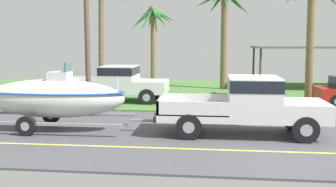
{
  "coord_description": "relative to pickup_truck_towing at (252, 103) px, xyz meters",
  "views": [
    {
      "loc": [
        -1.81,
        -12.55,
        2.97
      ],
      "look_at": [
        -3.31,
        0.32,
        1.29
      ],
      "focal_mm": 41.94,
      "sensor_mm": 36.0,
      "label": 1
    }
  ],
  "objects": [
    {
      "name": "palm_tree_far_left",
      "position": [
        -5.49,
        14.53,
        3.22
      ],
      "size": [
        3.24,
        3.63,
        5.55
      ],
      "color": "brown",
      "rests_on": "ground"
    },
    {
      "name": "boat_on_trailer",
      "position": [
        -6.7,
        0.0,
        0.06
      ],
      "size": [
        6.31,
        2.19,
        2.33
      ],
      "color": "gray",
      "rests_on": "ground"
    },
    {
      "name": "pickup_truck_towing",
      "position": [
        0.0,
        0.0,
        0.0
      ],
      "size": [
        5.53,
        2.03,
        1.88
      ],
      "color": "silver",
      "rests_on": "ground"
    },
    {
      "name": "utility_pole",
      "position": [
        -6.87,
        4.37,
        3.49
      ],
      "size": [
        0.24,
        1.8,
        8.76
      ],
      "color": "brown",
      "rests_on": "ground"
    },
    {
      "name": "palm_tree_near_right",
      "position": [
        -0.62,
        12.3,
        3.78
      ],
      "size": [
        3.61,
        2.8,
        6.48
      ],
      "color": "brown",
      "rests_on": "ground"
    },
    {
      "name": "ground",
      "position": [
        0.56,
        8.2,
        -1.05
      ],
      "size": [
        36.0,
        22.0,
        0.11
      ],
      "color": "#4C4C51"
    },
    {
      "name": "palm_tree_mid",
      "position": [
        3.58,
        8.0,
        3.67
      ],
      "size": [
        2.76,
        2.88,
        6.54
      ],
      "color": "brown",
      "rests_on": "ground"
    },
    {
      "name": "palm_tree_near_left",
      "position": [
        -7.48,
        8.81,
        4.09
      ],
      "size": [
        3.09,
        2.97,
        6.56
      ],
      "color": "brown",
      "rests_on": "ground"
    },
    {
      "name": "carport_awning",
      "position": [
        5.26,
        13.65,
        1.6
      ],
      "size": [
        7.88,
        4.74,
        2.76
      ],
      "color": "#4C4238",
      "rests_on": "ground"
    },
    {
      "name": "parked_pickup_background",
      "position": [
        -5.95,
        6.35,
        -0.02
      ],
      "size": [
        5.79,
        2.07,
        1.82
      ],
      "color": "silver",
      "rests_on": "ground"
    }
  ]
}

